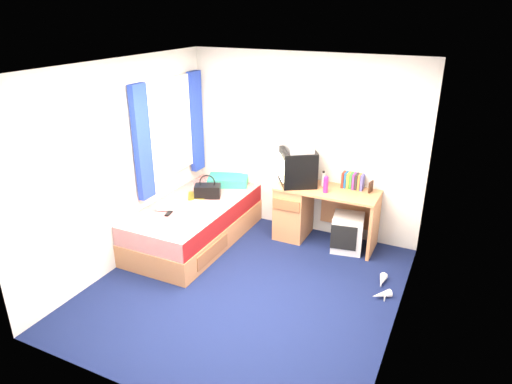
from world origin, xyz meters
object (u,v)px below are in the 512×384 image
at_px(vcr, 299,147).
at_px(towel, 204,208).
at_px(water_bottle, 165,209).
at_px(remote_control, 169,213).
at_px(handbag, 208,190).
at_px(magazine, 196,196).
at_px(white_heels, 382,288).
at_px(desk, 306,210).
at_px(colour_swatch_fan, 180,220).
at_px(crt_tv, 298,167).
at_px(aerosol_can, 323,179).
at_px(bed, 195,222).
at_px(picture_frame, 371,187).
at_px(pillow, 228,181).
at_px(storage_cube, 348,233).
at_px(pink_water_bottle, 326,185).

xyz_separation_m(vcr, towel, (-0.88, -0.91, -0.66)).
distance_m(water_bottle, remote_control, 0.10).
relative_size(handbag, water_bottle, 1.95).
xyz_separation_m(magazine, white_heels, (2.59, -0.32, -0.51)).
height_order(desk, colour_swatch_fan, desk).
height_order(vcr, handbag, vcr).
bearing_deg(desk, magazine, -159.75).
height_order(desk, towel, desk).
bearing_deg(water_bottle, crt_tv, 39.44).
distance_m(aerosol_can, handbag, 1.53).
xyz_separation_m(vcr, remote_control, (-1.24, -1.14, -0.70)).
height_order(bed, picture_frame, picture_frame).
relative_size(pillow, remote_control, 3.48).
xyz_separation_m(pillow, aerosol_can, (1.40, 0.02, 0.24)).
distance_m(aerosol_can, water_bottle, 2.04).
bearing_deg(remote_control, magazine, 77.09).
relative_size(storage_cube, picture_frame, 3.37).
xyz_separation_m(aerosol_can, white_heels, (1.01, -0.90, -0.80)).
bearing_deg(remote_control, pillow, 68.37).
bearing_deg(crt_tv, colour_swatch_fan, -70.89).
relative_size(towel, white_heels, 0.63).
relative_size(bed, aerosol_can, 10.86).
bearing_deg(picture_frame, colour_swatch_fan, -136.84).
bearing_deg(crt_tv, bed, -88.76).
distance_m(desk, crt_tv, 0.59).
relative_size(desk, vcr, 3.00).
height_order(desk, crt_tv, crt_tv).
height_order(desk, water_bottle, desk).
bearing_deg(remote_control, vcr, 29.27).
relative_size(storage_cube, pink_water_bottle, 2.40).
bearing_deg(water_bottle, magazine, 81.76).
distance_m(storage_cube, picture_frame, 0.65).
bearing_deg(aerosol_can, desk, -159.25).
relative_size(desk, storage_cube, 2.76).
bearing_deg(picture_frame, pink_water_bottle, -145.18).
xyz_separation_m(picture_frame, water_bottle, (-2.26, -1.22, -0.24)).
relative_size(vcr, white_heels, 0.87).
height_order(aerosol_can, towel, aerosol_can).
bearing_deg(water_bottle, towel, 22.00).
xyz_separation_m(storage_cube, towel, (-1.62, -0.82, 0.36)).
xyz_separation_m(bed, remote_control, (-0.11, -0.40, 0.28)).
height_order(vcr, remote_control, vcr).
relative_size(bed, pillow, 3.60).
height_order(magazine, remote_control, remote_control).
height_order(desk, magazine, desk).
distance_m(desk, white_heels, 1.50).
distance_m(crt_tv, magazine, 1.41).
bearing_deg(remote_control, colour_swatch_fan, -35.76).
bearing_deg(pink_water_bottle, water_bottle, -151.18).
bearing_deg(towel, bed, 145.46).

